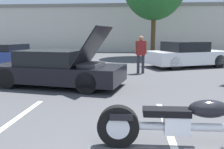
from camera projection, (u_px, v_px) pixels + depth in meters
The scene contains 6 objects.
far_building at pixel (144, 27), 24.52m from camera, with size 32.00×4.20×4.40m.
motorcycle at pixel (187, 123), 3.62m from camera, with size 2.62×0.70×0.95m.
show_car_hood_open at pixel (58, 69), 7.98m from camera, with size 4.42×2.48×1.89m.
parked_car_left_row at pixel (6, 55), 13.12m from camera, with size 4.75×2.71×1.14m.
parked_car_right_row at pixel (186, 55), 12.68m from camera, with size 4.44×3.39×1.28m.
spectator_near_motorcycle at pixel (141, 51), 10.48m from camera, with size 0.52×0.21×1.59m.
Camera 1 is at (-0.99, -2.06, 1.66)m, focal length 40.00 mm.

